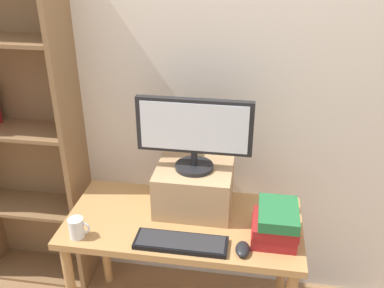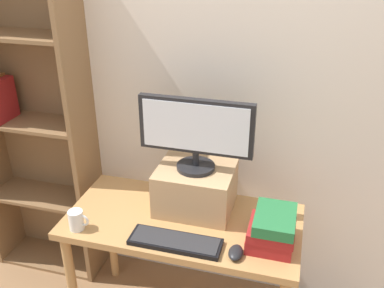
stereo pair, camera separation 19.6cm
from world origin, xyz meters
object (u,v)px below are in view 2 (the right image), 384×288
computer_monitor (196,131)px  book_stack (272,230)px  computer_mouse (236,252)px  riser_box (196,188)px  keyboard (175,242)px  desk (183,234)px  bookshelf_unit (31,119)px  coffee_mug (77,220)px

computer_monitor → book_stack: computer_monitor is taller
computer_mouse → computer_monitor: bearing=130.4°
computer_mouse → book_stack: (0.14, 0.12, 0.06)m
riser_box → keyboard: bearing=-92.4°
computer_monitor → computer_mouse: (0.27, -0.31, -0.42)m
desk → book_stack: (0.44, -0.08, 0.18)m
bookshelf_unit → computer_mouse: bookshelf_unit is taller
keyboard → computer_mouse: bearing=-1.3°
desk → bookshelf_unit: (-1.01, 0.29, 0.40)m
keyboard → bookshelf_unit: bearing=154.8°
desk → computer_mouse: size_ratio=11.21×
riser_box → computer_monitor: size_ratio=0.68×
computer_mouse → book_stack: bearing=40.1°
computer_monitor → computer_mouse: 0.59m
riser_box → computer_mouse: riser_box is taller
bookshelf_unit → computer_monitor: bearing=-9.7°
riser_box → coffee_mug: size_ratio=3.66×
riser_box → computer_mouse: 0.42m
bookshelf_unit → coffee_mug: 0.78m
book_stack → computer_monitor: bearing=154.6°
desk → keyboard: 0.22m
computer_monitor → book_stack: 0.57m
desk → riser_box: riser_box is taller
computer_monitor → keyboard: computer_monitor is taller
desk → computer_mouse: 0.38m
desk → bookshelf_unit: 1.12m
keyboard → computer_mouse: size_ratio=4.10×
keyboard → computer_mouse: computer_mouse is taller
computer_monitor → book_stack: size_ratio=2.31×
computer_monitor → keyboard: size_ratio=1.31×
computer_monitor → computer_mouse: computer_monitor is taller
desk → bookshelf_unit: size_ratio=0.58×
computer_monitor → computer_mouse: size_ratio=5.36×
riser_box → book_stack: bearing=-25.6°
book_stack → coffee_mug: book_stack is taller
riser_box → computer_monitor: (0.00, -0.00, 0.32)m
desk → keyboard: keyboard is taller
computer_monitor → desk: bearing=-107.0°
bookshelf_unit → coffee_mug: size_ratio=19.30×
bookshelf_unit → computer_monitor: 1.07m
computer_monitor → book_stack: (0.41, -0.19, -0.35)m
computer_mouse → coffee_mug: bearing=-179.1°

